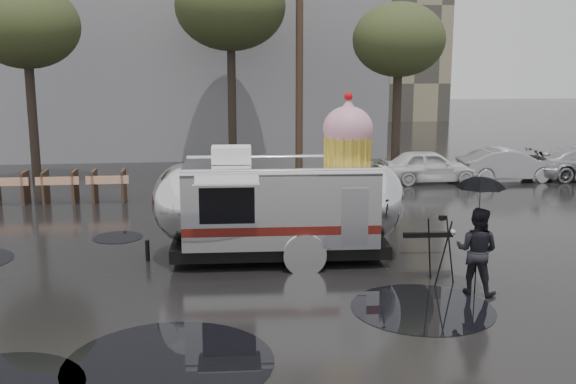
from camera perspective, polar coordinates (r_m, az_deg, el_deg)
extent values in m
plane|color=black|center=(12.21, -2.33, -10.14)|extent=(120.00, 120.00, 0.00)
cylinder|color=black|center=(10.49, -10.03, -14.03)|extent=(3.15, 3.15, 0.01)
cylinder|color=black|center=(17.56, -14.22, -3.74)|extent=(1.24, 1.24, 0.01)
cylinder|color=black|center=(12.61, 11.31, -9.61)|extent=(2.60, 2.60, 0.01)
cube|color=slate|center=(35.54, -12.00, 14.37)|extent=(22.00, 12.00, 13.00)
cylinder|color=#473323|center=(25.55, 0.97, 11.40)|extent=(0.28, 0.28, 9.00)
cylinder|color=#382D26|center=(25.16, -20.89, 7.08)|extent=(0.32, 0.32, 5.85)
ellipsoid|color=#2F391A|center=(25.14, -21.32, 12.99)|extent=(3.64, 3.64, 2.86)
cylinder|color=#382D26|center=(26.37, -4.79, 8.92)|extent=(0.32, 0.32, 6.75)
ellipsoid|color=#2F391A|center=(26.41, -4.90, 15.43)|extent=(4.20, 4.20, 3.30)
cylinder|color=#382D26|center=(25.32, 9.19, 7.18)|extent=(0.32, 0.32, 5.40)
ellipsoid|color=#2F391A|center=(25.27, 9.37, 12.62)|extent=(3.36, 3.36, 2.64)
cube|color=#473323|center=(22.46, -21.33, 0.37)|extent=(0.08, 0.80, 1.00)
cube|color=#E5590C|center=(22.18, -22.74, 0.79)|extent=(1.30, 0.04, 0.25)
cube|color=#473323|center=(22.31, -19.84, 0.41)|extent=(0.08, 0.80, 1.00)
cube|color=#473323|center=(22.12, -17.57, 0.47)|extent=(0.08, 0.80, 1.00)
cube|color=#E5590C|center=(21.81, -18.96, 0.90)|extent=(1.30, 0.04, 0.25)
cube|color=#473323|center=(22.01, -16.04, 0.50)|extent=(0.08, 0.80, 1.00)
cube|color=#473323|center=(21.88, -13.72, 0.56)|extent=(0.08, 0.80, 1.00)
cube|color=#E5590C|center=(21.53, -15.06, 0.99)|extent=(1.30, 0.04, 0.25)
imported|color=silver|center=(24.89, 11.88, 2.38)|extent=(4.00, 1.80, 1.40)
imported|color=#B2B2B7|center=(25.98, 18.18, 2.42)|extent=(4.00, 1.80, 1.40)
cube|color=silver|center=(15.01, -0.76, -0.73)|extent=(4.27, 2.35, 1.71)
ellipsoid|color=silver|center=(15.27, 7.10, -0.60)|extent=(1.51, 2.24, 1.71)
ellipsoid|color=silver|center=(15.03, -8.74, -0.84)|extent=(1.51, 2.24, 1.71)
cube|color=black|center=(15.25, -0.75, -4.40)|extent=(4.82, 2.09, 0.29)
cylinder|color=black|center=(14.35, 1.39, -5.42)|extent=(0.67, 0.24, 0.67)
cylinder|color=black|center=(16.22, 0.72, -3.43)|extent=(0.67, 0.24, 0.67)
cylinder|color=silver|center=(14.21, 1.45, -5.39)|extent=(0.92, 0.13, 0.91)
cube|color=black|center=(15.78, 11.78, -3.56)|extent=(1.14, 0.16, 0.11)
sphere|color=silver|center=(15.93, 13.76, -3.33)|extent=(0.16, 0.16, 0.15)
cylinder|color=black|center=(15.39, -11.81, -4.87)|extent=(0.10, 0.10, 0.48)
cube|color=#51120E|center=(14.05, -0.49, -3.36)|extent=(4.18, 0.19, 0.19)
cube|color=#51120E|center=(16.16, -0.99, -1.41)|extent=(4.18, 0.19, 0.19)
cube|color=black|center=(13.88, -5.19, -1.17)|extent=(1.14, 0.07, 0.76)
cube|color=beige|center=(13.56, -5.24, 0.58)|extent=(1.35, 0.52, 0.14)
cube|color=silver|center=(14.14, 5.68, -2.13)|extent=(0.57, 0.05, 1.24)
cube|color=white|center=(14.80, -4.82, 3.17)|extent=(0.88, 0.65, 0.36)
cylinder|color=yellow|center=(14.98, 5.06, 3.64)|extent=(1.03, 1.03, 0.57)
ellipsoid|color=#E5A1B6|center=(14.93, 5.09, 5.37)|extent=(1.15, 1.15, 0.99)
cone|color=#E5A1B6|center=(14.88, 5.12, 7.27)|extent=(0.49, 0.49, 0.38)
sphere|color=red|center=(14.87, 5.14, 8.07)|extent=(0.20, 0.20, 0.19)
imported|color=black|center=(13.37, 15.70, -4.82)|extent=(0.92, 0.84, 1.69)
imported|color=black|center=(13.12, 15.95, -0.24)|extent=(1.13, 1.13, 0.77)
cylinder|color=black|center=(13.38, 15.69, -4.90)|extent=(0.02, 0.02, 1.65)
cylinder|color=black|center=(14.00, 13.54, -4.74)|extent=(0.14, 0.29, 1.35)
cylinder|color=black|center=(13.92, 11.88, -4.77)|extent=(0.20, 0.26, 1.35)
cylinder|color=black|center=(13.63, 13.01, -5.17)|extent=(0.31, 0.07, 1.35)
cube|color=black|center=(13.68, 12.94, -2.14)|extent=(0.14, 0.13, 0.09)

